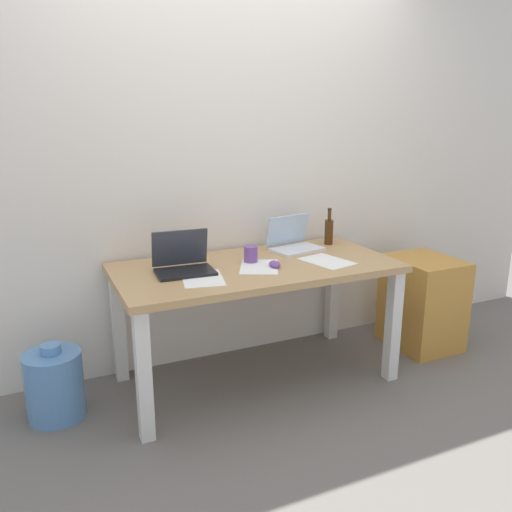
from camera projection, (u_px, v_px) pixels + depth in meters
ground_plane at (256, 378)px, 3.17m from camera, size 8.00×8.00×0.00m
back_wall at (226, 157)px, 3.23m from camera, size 5.20×0.08×2.60m
desk at (256, 280)px, 3.01m from camera, size 1.61×0.79×0.72m
laptop_left at (183, 263)px, 2.83m from camera, size 0.32×0.25×0.22m
laptop_right at (294, 243)px, 3.29m from camera, size 0.35×0.28×0.21m
beer_bottle at (329, 231)px, 3.42m from camera, size 0.06×0.06×0.24m
computer_mouse at (275, 264)px, 2.93m from camera, size 0.08×0.11×0.03m
coffee_mug at (251, 254)px, 3.01m from camera, size 0.08×0.08×0.09m
paper_sheet_center at (259, 267)px, 2.93m from camera, size 0.32×0.36×0.00m
paper_sheet_front_right at (327, 261)px, 3.04m from camera, size 0.27×0.34×0.00m
paper_sheet_front_left at (203, 278)px, 2.73m from camera, size 0.27×0.33×0.00m
water_cooler_jug at (55, 384)px, 2.73m from camera, size 0.30×0.30×0.41m
filing_cabinet at (422, 302)px, 3.56m from camera, size 0.40×0.48×0.62m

